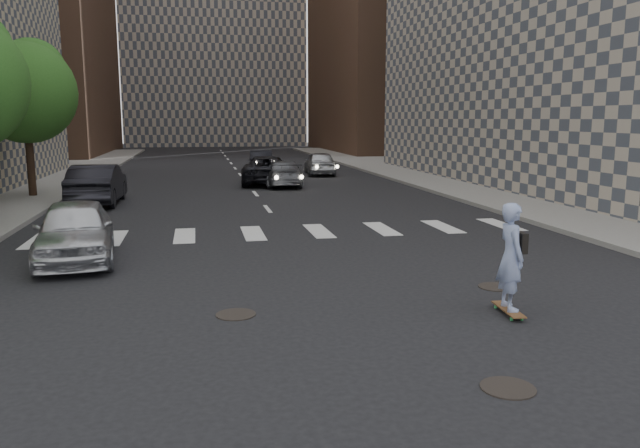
# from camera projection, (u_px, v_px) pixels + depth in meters

# --- Properties ---
(ground) EXTENTS (160.00, 160.00, 0.00)m
(ground) POSITION_uv_depth(u_px,v_px,m) (365.00, 330.00, 10.09)
(ground) COLOR black
(ground) RESTS_ON ground
(sidewalk_right) EXTENTS (13.00, 80.00, 0.15)m
(sidewalk_right) POSITION_uv_depth(u_px,v_px,m) (534.00, 183.00, 32.20)
(sidewalk_right) COLOR gray
(sidewalk_right) RESTS_ON ground
(tree_c) EXTENTS (4.20, 4.20, 6.60)m
(tree_c) POSITION_uv_depth(u_px,v_px,m) (27.00, 88.00, 26.02)
(tree_c) COLOR #382619
(tree_c) RESTS_ON sidewalk_left
(manhole_a) EXTENTS (0.70, 0.70, 0.02)m
(manhole_a) POSITION_uv_depth(u_px,v_px,m) (508.00, 388.00, 7.90)
(manhole_a) COLOR black
(manhole_a) RESTS_ON ground
(manhole_b) EXTENTS (0.70, 0.70, 0.02)m
(manhole_b) POSITION_uv_depth(u_px,v_px,m) (236.00, 314.00, 10.87)
(manhole_b) COLOR black
(manhole_b) RESTS_ON ground
(manhole_c) EXTENTS (0.70, 0.70, 0.02)m
(manhole_c) POSITION_uv_depth(u_px,v_px,m) (496.00, 287.00, 12.66)
(manhole_c) COLOR black
(manhole_c) RESTS_ON ground
(skateboarder) EXTENTS (0.52, 1.01, 1.98)m
(skateboarder) POSITION_uv_depth(u_px,v_px,m) (511.00, 257.00, 10.73)
(skateboarder) COLOR brown
(skateboarder) RESTS_ON ground
(silver_sedan) EXTENTS (2.24, 4.50, 1.47)m
(silver_sedan) POSITION_uv_depth(u_px,v_px,m) (75.00, 231.00, 14.91)
(silver_sedan) COLOR silver
(silver_sedan) RESTS_ON ground
(traffic_car_a) EXTENTS (1.77, 4.88, 1.60)m
(traffic_car_a) POSITION_uv_depth(u_px,v_px,m) (98.00, 184.00, 24.86)
(traffic_car_a) COLOR black
(traffic_car_a) RESTS_ON ground
(traffic_car_b) EXTENTS (2.10, 4.57, 1.29)m
(traffic_car_b) POSITION_uv_depth(u_px,v_px,m) (283.00, 173.00, 31.59)
(traffic_car_b) COLOR #5C5D64
(traffic_car_b) RESTS_ON ground
(traffic_car_c) EXTENTS (3.07, 5.54, 1.47)m
(traffic_car_c) POSITION_uv_depth(u_px,v_px,m) (267.00, 170.00, 32.56)
(traffic_car_c) COLOR black
(traffic_car_c) RESTS_ON ground
(traffic_car_d) EXTENTS (2.07, 4.36, 1.44)m
(traffic_car_d) POSITION_uv_depth(u_px,v_px,m) (320.00, 163.00, 37.97)
(traffic_car_d) COLOR #A8ABAF
(traffic_car_d) RESTS_ON ground
(traffic_car_e) EXTENTS (1.90, 4.23, 1.35)m
(traffic_car_e) POSITION_uv_depth(u_px,v_px,m) (262.00, 160.00, 41.25)
(traffic_car_e) COLOR black
(traffic_car_e) RESTS_ON ground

